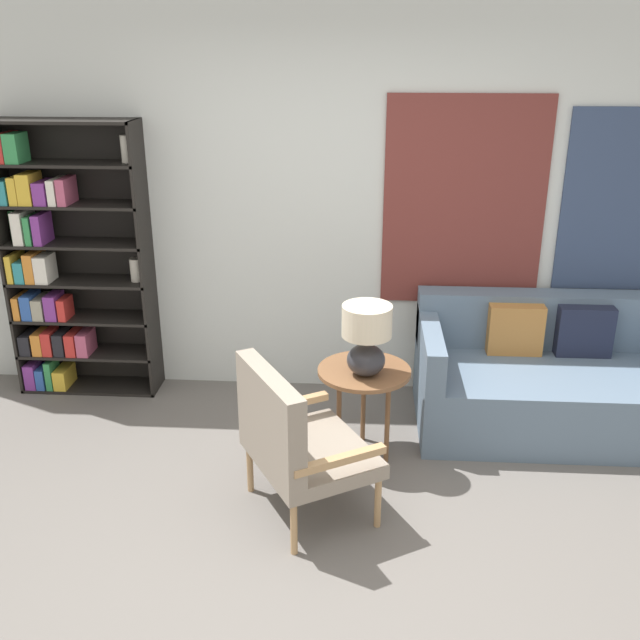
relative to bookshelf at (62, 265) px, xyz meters
The scene contains 7 objects.
ground_plane 2.81m from the bookshelf, 44.29° to the right, with size 14.00×14.00×0.00m, color #66605B.
wall_back 2.00m from the bookshelf, ahead, with size 6.40×0.08×2.70m.
bookshelf is the anchor object (origin of this frame).
armchair 2.29m from the bookshelf, 39.11° to the right, with size 0.82×0.86×0.86m.
couch 3.40m from the bookshelf, ahead, with size 1.72×0.94×0.81m.
side_table 2.29m from the bookshelf, 20.51° to the right, with size 0.55×0.55×0.58m.
table_lamp 2.28m from the bookshelf, 22.02° to the right, with size 0.29×0.29×0.43m.
Camera 1 is at (0.20, -2.75, 2.38)m, focal length 40.00 mm.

